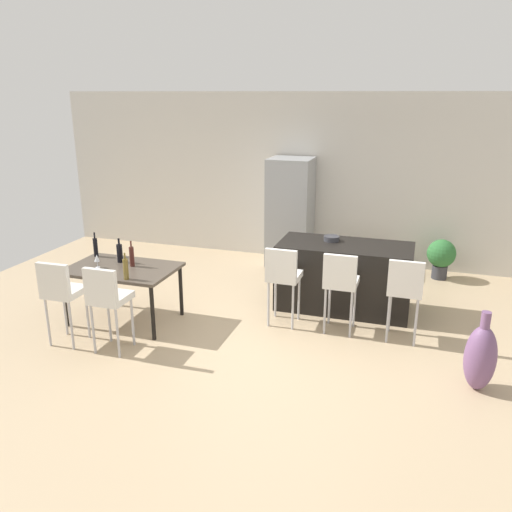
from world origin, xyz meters
The scene contains 19 objects.
ground_plane centered at (0.00, 0.00, 0.00)m, with size 10.00×10.00×0.00m, color tan.
back_wall centered at (0.00, 3.09, 1.45)m, with size 10.00×0.12×2.90m, color beige.
kitchen_island centered at (0.71, 0.98, 0.46)m, with size 1.80×0.85×0.92m, color black.
bar_chair_left centered at (0.05, 0.17, 0.70)m, with size 0.40×0.40×1.05m.
bar_chair_middle centered at (0.78, 0.17, 0.70)m, with size 0.40×0.40×1.05m.
bar_chair_right centered at (1.54, 0.17, 0.70)m, with size 0.40×0.40×1.05m.
dining_table centered at (-1.96, -0.33, 0.67)m, with size 1.38×0.89×0.74m.
dining_chair_near centered at (-2.26, -1.14, 0.70)m, with size 0.41×0.41×1.05m.
dining_chair_far centered at (-1.65, -1.14, 0.70)m, with size 0.40×0.40×1.05m.
wine_bottle_corner centered at (-1.66, -0.70, 0.87)m, with size 0.06×0.06×0.33m.
wine_bottle_end centered at (-1.85, -0.25, 0.87)m, with size 0.06×0.06×0.34m.
wine_bottle_right centered at (-2.09, -0.15, 0.87)m, with size 0.08×0.08×0.33m.
wine_bottle_near centered at (-2.54, -0.03, 0.87)m, with size 0.06×0.06×0.34m.
wine_glass_left centered at (-2.21, 0.03, 0.86)m, with size 0.07×0.07×0.17m.
wine_glass_middle centered at (-2.24, -0.43, 0.86)m, with size 0.07×0.07×0.17m.
refrigerator centered at (-0.49, 2.65, 0.92)m, with size 0.72×0.68×1.84m, color #939699.
fruit_bowl centered at (0.50, 1.09, 0.96)m, with size 0.22×0.22×0.07m, color #333338.
floor_vase centered at (2.33, -0.69, 0.36)m, with size 0.31×0.31×0.85m.
potted_plant centered at (2.02, 2.64, 0.38)m, with size 0.45×0.45×0.65m.
Camera 1 is at (1.60, -5.75, 2.88)m, focal length 36.11 mm.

